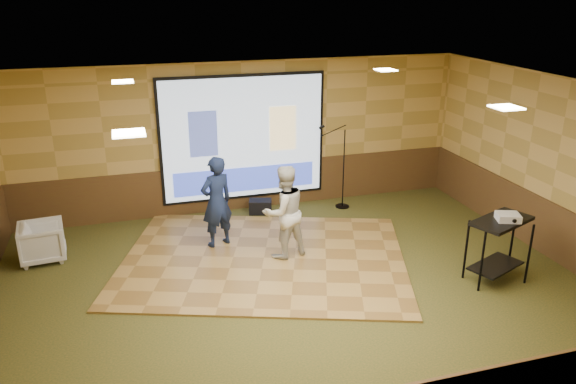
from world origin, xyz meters
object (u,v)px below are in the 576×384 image
object	(u,v)px
projector	(508,217)
banquet_chair	(42,242)
player_right	(284,212)
duffel_bag	(260,207)
player_left	(217,202)
av_table	(499,237)
projector_screen	(244,139)
dance_floor	(264,259)
mic_stand	(340,185)

from	to	relation	value
projector	banquet_chair	xyz separation A→B (m)	(-6.88, 2.83, -0.77)
player_right	duffel_bag	bearing A→B (deg)	-106.80
player_left	player_right	bearing A→B (deg)	122.77
av_table	projector_screen	bearing A→B (deg)	127.16
duffel_bag	projector_screen	bearing A→B (deg)	125.73
projector_screen	dance_floor	xyz separation A→B (m)	(-0.20, -2.35, -1.46)
mic_stand	player_left	bearing A→B (deg)	-170.61
projector_screen	projector	distance (m)	5.19
dance_floor	projector	bearing A→B (deg)	-28.06
projector	mic_stand	world-z (taller)	mic_stand
player_left	projector_screen	bearing A→B (deg)	-138.40
mic_stand	player_right	bearing A→B (deg)	-146.11
mic_stand	duffel_bag	xyz separation A→B (m)	(-1.67, 0.16, -0.35)
mic_stand	banquet_chair	size ratio (longest dim) A/B	2.48
player_left	mic_stand	bearing A→B (deg)	-178.44
mic_stand	duffel_bag	distance (m)	1.71
player_left	banquet_chair	size ratio (longest dim) A/B	2.26
player_left	projector	world-z (taller)	player_left
dance_floor	projector_screen	bearing A→B (deg)	85.11
projector_screen	mic_stand	xyz separation A→B (m)	(1.90, -0.49, -0.98)
duffel_bag	av_table	bearing A→B (deg)	-52.72
player_right	av_table	bearing A→B (deg)	135.33
player_left	projector	bearing A→B (deg)	127.00
av_table	mic_stand	bearing A→B (deg)	108.23
projector_screen	av_table	xyz separation A→B (m)	(3.08, -4.06, -0.73)
projector	projector_screen	bearing A→B (deg)	147.21
banquet_chair	duffel_bag	size ratio (longest dim) A/B	1.61
projector_screen	av_table	size ratio (longest dim) A/B	3.19
player_left	mic_stand	xyz separation A→B (m)	(2.75, 1.13, -0.35)
player_right	av_table	world-z (taller)	player_right
player_left	banquet_chair	bearing A→B (deg)	-27.03
player_left	player_right	distance (m)	1.24
av_table	banquet_chair	distance (m)	7.38
player_right	mic_stand	distance (m)	2.58
projector_screen	player_left	world-z (taller)	projector_screen
player_right	projector	xyz separation A→B (m)	(2.98, -1.77, 0.26)
dance_floor	player_right	bearing A→B (deg)	-0.87
projector_screen	projector	xyz separation A→B (m)	(3.13, -4.12, -0.38)
av_table	projector	size ratio (longest dim) A/B	3.15
projector_screen	duffel_bag	size ratio (longest dim) A/B	7.44
player_right	mic_stand	size ratio (longest dim) A/B	0.90
player_left	player_right	size ratio (longest dim) A/B	1.02
mic_stand	banquet_chair	distance (m)	5.71
player_left	banquet_chair	distance (m)	2.96
av_table	banquet_chair	bearing A→B (deg)	157.94
dance_floor	projector	xyz separation A→B (m)	(3.33, -1.78, 1.08)
dance_floor	duffel_bag	distance (m)	2.07
player_right	projector	size ratio (longest dim) A/B	4.82
av_table	duffel_bag	bearing A→B (deg)	127.28
projector	duffel_bag	xyz separation A→B (m)	(-2.89, 3.80, -0.96)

